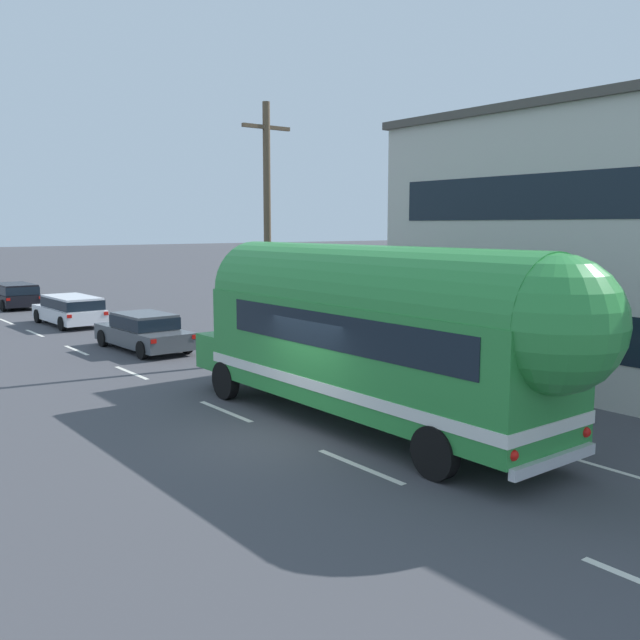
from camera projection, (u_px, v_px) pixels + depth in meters
ground_plane at (287, 437)px, 15.15m from camera, size 300.00×300.00×0.00m
lane_markings at (145, 344)px, 26.95m from camera, size 3.74×80.00×0.01m
utility_pole at (267, 229)px, 22.95m from camera, size 1.80×0.24×8.50m
painted_bus at (380, 330)px, 15.17m from camera, size 2.64×12.01×4.12m
car_lead at (144, 330)px, 25.60m from camera, size 2.05×4.84×1.37m
car_second at (71, 308)px, 31.92m from camera, size 2.07×4.79×1.37m
car_third at (14, 294)px, 38.83m from camera, size 2.04×4.78×1.37m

